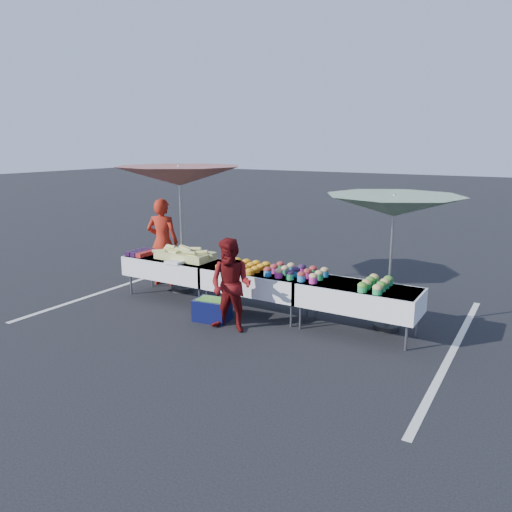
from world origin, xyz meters
The scene contains 17 objects.
ground centered at (0.00, 0.00, 0.00)m, with size 80.00×80.00×0.00m, color black.
stripe_left centered at (-3.20, 0.00, 0.00)m, with size 0.10×5.00×0.00m, color silver.
stripe_right centered at (3.20, 0.00, 0.00)m, with size 0.10×5.00×0.00m, color silver.
table_left centered at (-1.80, 0.00, 0.58)m, with size 1.86×0.81×0.75m.
table_center centered at (0.00, 0.00, 0.58)m, with size 1.86×0.81×0.75m.
table_right centered at (1.80, 0.00, 0.58)m, with size 1.86×0.81×0.75m.
berry_punnets centered at (-2.51, -0.06, 0.79)m, with size 0.40×0.54×0.08m.
corn_pile centered at (-1.55, 0.04, 0.84)m, with size 1.16×0.57×0.26m.
plastic_bags centered at (-1.50, -0.30, 0.78)m, with size 0.30×0.25×0.05m, color white.
carrot_bowls centered at (-0.25, -0.01, 0.80)m, with size 0.75×0.69×0.11m.
potato_cups centered at (0.75, 0.00, 0.83)m, with size 0.94×0.58×0.16m.
bean_baskets centered at (2.06, -0.01, 0.82)m, with size 0.36×0.68×0.15m.
vendor centered at (-2.53, 0.55, 0.89)m, with size 0.65×0.42×1.77m, color #AC2313.
customer centered at (0.09, -0.90, 0.73)m, with size 0.71×0.55×1.45m, color maroon.
umbrella_left centered at (-1.91, 0.40, 2.22)m, with size 2.79×2.79×2.45m.
umbrella_right centered at (2.15, 0.40, 1.92)m, with size 2.28×2.28×2.12m.
storage_bin centered at (-0.43, -0.68, 0.19)m, with size 0.61×0.48×0.36m.
Camera 1 is at (4.15, -6.99, 2.86)m, focal length 35.00 mm.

